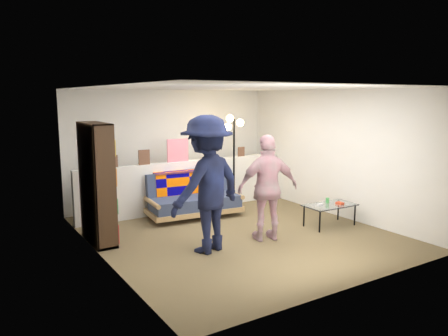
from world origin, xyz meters
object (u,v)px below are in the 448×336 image
Objects in this scene: futon_sofa at (194,198)px; bookshelf at (97,187)px; person_left at (207,184)px; coffee_table at (330,206)px; floor_lamp at (233,142)px; person_right at (268,188)px.

futon_sofa is 2.11m from bookshelf.
bookshelf is 1.77m from person_left.
floor_lamp reaches higher than coffee_table.
person_left reaches higher than person_right.
coffee_table is (3.71, -1.31, -0.51)m from bookshelf.
person_left is at bearing -131.63° from floor_lamp.
person_left is at bearing -45.15° from bookshelf.
coffee_table is (1.73, -1.83, 0.01)m from futon_sofa.
bookshelf is at bearing 160.57° from coffee_table.
person_right is (0.33, -1.85, 0.49)m from futon_sofa.
bookshelf reaches higher than person_right.
person_left is at bearing 11.35° from person_right.
floor_lamp is 2.62m from person_left.
person_left is (-2.46, 0.06, 0.64)m from coffee_table.
person_left reaches higher than futon_sofa.
floor_lamp reaches higher than bookshelf.
coffee_table is at bearing 161.74° from person_left.
floor_lamp reaches higher than futon_sofa.
bookshelf is 2.66m from person_right.
person_right is (-1.40, -0.02, 0.48)m from coffee_table.
coffee_table is 2.35m from floor_lamp.
bookshelf is at bearing -165.15° from futon_sofa.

